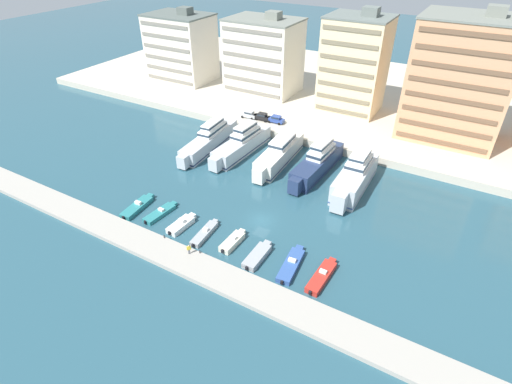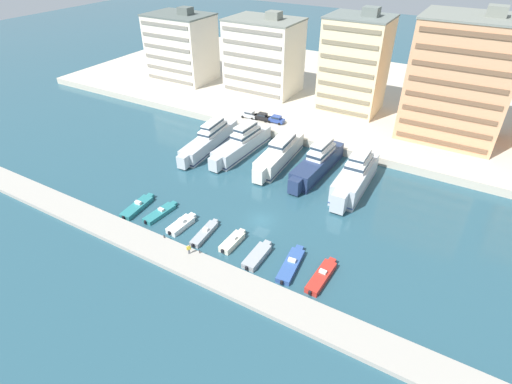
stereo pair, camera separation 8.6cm
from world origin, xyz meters
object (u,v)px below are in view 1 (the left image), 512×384
Objects in this scene: yacht_ivory_mid_left at (279,154)px; motorboat_cream_center at (233,241)px; motorboat_grey_center_right at (258,256)px; yacht_silver_center at (355,176)px; motorboat_red_right at (322,276)px; motorboat_teal_far_left at (138,207)px; motorboat_blue_mid_right at (291,265)px; yacht_silver_far_left at (210,139)px; motorboat_white_mid_left at (181,224)px; car_blue_mid_left at (276,119)px; yacht_navy_center_left at (317,162)px; motorboat_grey_center_left at (205,233)px; car_silver_far_left at (249,114)px; car_black_left at (262,116)px; yacht_silver_left at (242,143)px; pedestrian_near_edge at (189,249)px; motorboat_teal_left at (160,213)px.

yacht_ivory_mid_left reaches higher than motorboat_cream_center.
yacht_silver_center is at bearing 76.41° from motorboat_grey_center_right.
yacht_silver_center reaches higher than motorboat_red_right.
motorboat_blue_mid_right is (29.91, 0.58, -0.00)m from motorboat_teal_far_left.
motorboat_white_mid_left is (12.46, -25.69, -1.57)m from yacht_silver_far_left.
motorboat_grey_center_right is 45.62m from car_blue_mid_left.
yacht_navy_center_left is 27.17m from motorboat_cream_center.
motorboat_teal_far_left is 1.01× the size of motorboat_red_right.
motorboat_teal_far_left is at bearing -84.51° from yacht_silver_far_left.
motorboat_blue_mid_right is at bearing -59.52° from car_blue_mid_left.
yacht_silver_center is at bearing 57.39° from motorboat_grey_center_left.
motorboat_red_right is at bearing 0.98° from motorboat_teal_far_left.
yacht_ivory_mid_left is 16.91m from yacht_silver_center.
motorboat_red_right is (37.16, -24.94, -1.59)m from yacht_silver_far_left.
car_black_left is at bearing 7.86° from car_silver_far_left.
yacht_silver_far_left is at bearing 136.42° from motorboat_grey_center_right.
motorboat_red_right is at bearing -41.84° from yacht_silver_left.
motorboat_cream_center reaches higher than motorboat_grey_center_right.
motorboat_cream_center is at bearing -48.44° from yacht_silver_far_left.
car_blue_mid_left is (-4.01, 41.38, 2.22)m from motorboat_white_mid_left.
yacht_navy_center_left is 24.41m from car_black_left.
yacht_silver_left reaches higher than pedestrian_near_edge.
motorboat_red_right is at bearing 1.60° from motorboat_grey_center_left.
motorboat_grey_center_left is 20.08m from motorboat_red_right.
motorboat_grey_center_left is at bearing -56.18° from yacht_silver_far_left.
car_black_left is at bearing 130.70° from yacht_ivory_mid_left.
car_black_left is (-28.71, 15.38, 0.11)m from yacht_silver_center.
yacht_navy_center_left is at bearing 83.86° from motorboat_cream_center.
yacht_silver_far_left is 35.76m from pedestrian_near_edge.
motorboat_grey_center_left is 1.75× the size of car_silver_far_left.
motorboat_teal_left is 1.21× the size of motorboat_cream_center.
car_blue_mid_left is at bearing 61.70° from yacht_silver_far_left.
yacht_ivory_mid_left is 32.47m from pedestrian_near_edge.
motorboat_red_right is 53.70m from car_silver_far_left.
yacht_silver_far_left is at bearing -167.80° from yacht_silver_left.
pedestrian_near_edge is (9.70, -46.50, -1.00)m from car_blue_mid_left.
motorboat_teal_left is 20.09m from motorboat_grey_center_right.
motorboat_teal_left is 0.92× the size of motorboat_red_right.
yacht_silver_far_left is 1.08× the size of yacht_silver_left.
pedestrian_near_edge is at bearing -124.72° from motorboat_cream_center.
yacht_silver_center reaches higher than motorboat_grey_center_right.
motorboat_teal_left is 5.42m from motorboat_white_mid_left.
car_silver_far_left is at bearing 110.24° from pedestrian_near_edge.
car_silver_far_left is at bearing 138.96° from yacht_ivory_mid_left.
yacht_silver_left is at bearing 125.61° from motorboat_grey_center_right.
car_silver_far_left reaches higher than motorboat_grey_center_right.
yacht_silver_far_left is 3.68× the size of motorboat_cream_center.
yacht_navy_center_left is 4.81× the size of car_blue_mid_left.
yacht_navy_center_left is 3.32× the size of motorboat_cream_center.
motorboat_teal_far_left is 0.95× the size of motorboat_blue_mid_right.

